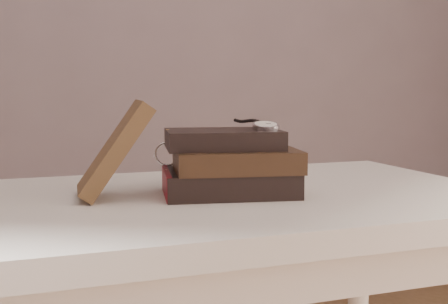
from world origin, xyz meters
name	(u,v)px	position (x,y,z in m)	size (l,w,h in m)	color
table	(223,244)	(0.00, 0.35, 0.66)	(1.00, 0.60, 0.75)	beige
book_stack	(230,164)	(0.01, 0.34, 0.80)	(0.25, 0.20, 0.11)	black
journal	(115,150)	(-0.19, 0.37, 0.83)	(0.03, 0.11, 0.18)	#3D2917
pocket_watch	(263,125)	(0.06, 0.32, 0.87)	(0.06, 0.15, 0.02)	silver
eyeglasses	(180,154)	(-0.06, 0.43, 0.81)	(0.11, 0.13, 0.05)	silver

